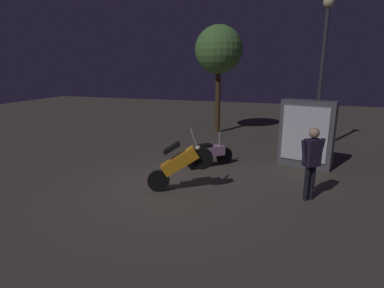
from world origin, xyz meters
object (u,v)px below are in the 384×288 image
object	(u,v)px
kiosk_billboard	(306,134)
motorcycle_pink_parked_left	(210,153)
person_rider_beside	(312,157)
streetlamp_near	(323,58)
motorcycle_orange_foreground	(180,163)

from	to	relation	value
kiosk_billboard	motorcycle_pink_parked_left	bearing A→B (deg)	33.51
person_rider_beside	motorcycle_pink_parked_left	bearing A→B (deg)	21.64
motorcycle_pink_parked_left	streetlamp_near	distance (m)	5.34
motorcycle_orange_foreground	streetlamp_near	xyz separation A→B (m)	(3.52, 5.15, 2.63)
motorcycle_orange_foreground	motorcycle_pink_parked_left	distance (m)	2.16
motorcycle_pink_parked_left	kiosk_billboard	world-z (taller)	kiosk_billboard
motorcycle_orange_foreground	motorcycle_pink_parked_left	bearing A→B (deg)	63.91
streetlamp_near	motorcycle_orange_foreground	bearing A→B (deg)	-124.30
person_rider_beside	kiosk_billboard	size ratio (longest dim) A/B	0.84
motorcycle_orange_foreground	kiosk_billboard	bearing A→B (deg)	25.21
motorcycle_orange_foreground	kiosk_billboard	size ratio (longest dim) A/B	0.78
motorcycle_orange_foreground	streetlamp_near	world-z (taller)	streetlamp_near
streetlamp_near	person_rider_beside	bearing A→B (deg)	-94.94
person_rider_beside	streetlamp_near	world-z (taller)	streetlamp_near
kiosk_billboard	person_rider_beside	bearing A→B (deg)	105.52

